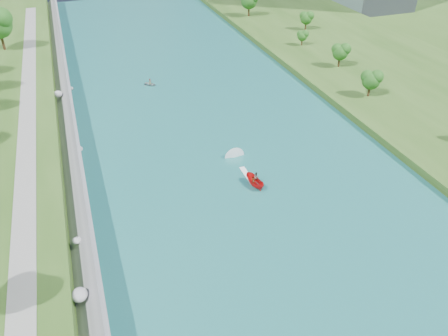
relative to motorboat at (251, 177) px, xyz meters
name	(u,v)px	position (x,y,z in m)	size (l,w,h in m)	color
ground	(273,223)	(-0.91, -10.38, -0.81)	(260.00, 260.00, 0.00)	#2D5119
river_water	(226,152)	(-0.91, 9.62, -0.76)	(55.00, 240.00, 0.10)	#19615B
riprap_bank	(74,176)	(-26.77, 8.44, 1.00)	(4.19, 236.00, 4.34)	slate
riverside_path	(26,171)	(-33.41, 9.62, 2.74)	(3.00, 200.00, 0.10)	gray
trees_east	(367,67)	(38.04, 24.56, 4.45)	(15.21, 140.13, 9.22)	#255115
motorboat	(251,177)	(0.00, 0.00, 0.00)	(3.60, 19.01, 2.05)	red
raft	(150,84)	(-7.61, 42.56, -0.35)	(3.58, 3.56, 1.56)	gray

